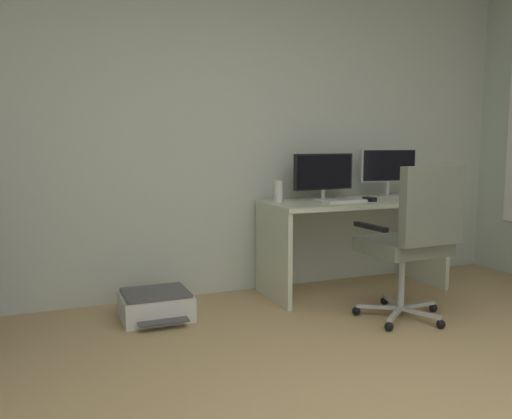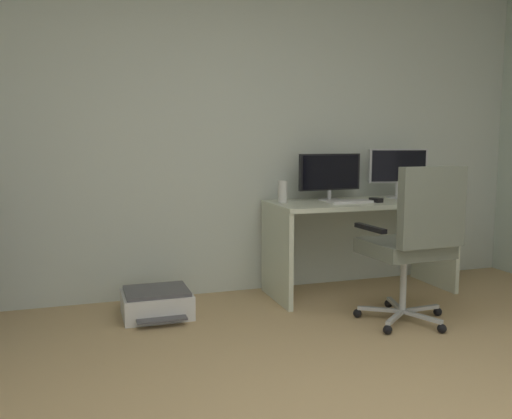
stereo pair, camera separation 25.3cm
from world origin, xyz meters
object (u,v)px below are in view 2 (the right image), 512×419
at_px(desk, 360,225).
at_px(monitor_secondary, 398,168).
at_px(keyboard, 350,202).
at_px(office_chair, 414,237).
at_px(computer_mouse, 376,200).
at_px(monitor_main, 330,174).
at_px(printer, 157,303).
at_px(desktop_speaker, 283,192).

distance_m(desk, monitor_secondary, 0.62).
relative_size(desk, keyboard, 4.30).
bearing_deg(office_chair, computer_mouse, 79.44).
distance_m(monitor_secondary, keyboard, 0.65).
relative_size(monitor_main, printer, 1.11).
relative_size(monitor_main, computer_mouse, 5.36).
height_order(keyboard, computer_mouse, computer_mouse).
bearing_deg(monitor_secondary, printer, -173.96).
distance_m(desk, office_chair, 0.83).
bearing_deg(office_chair, keyboard, 97.08).
relative_size(monitor_main, monitor_secondary, 1.06).
distance_m(desk, desktop_speaker, 0.70).
height_order(keyboard, printer, keyboard).
bearing_deg(computer_mouse, office_chair, -112.57).
bearing_deg(desktop_speaker, office_chair, -57.52).
bearing_deg(printer, monitor_secondary, 6.04).
bearing_deg(computer_mouse, monitor_secondary, 23.02).
relative_size(monitor_secondary, keyboard, 1.48).
xyz_separation_m(monitor_secondary, keyboard, (-0.56, -0.23, -0.24)).
bearing_deg(desk, computer_mouse, -60.33).
distance_m(monitor_main, office_chair, 1.02).
bearing_deg(monitor_secondary, monitor_main, -179.99).
relative_size(office_chair, printer, 2.19).
height_order(office_chair, printer, office_chair).
bearing_deg(office_chair, monitor_main, 99.03).
height_order(desktop_speaker, office_chair, office_chair).
distance_m(computer_mouse, desktop_speaker, 0.73).
relative_size(desktop_speaker, office_chair, 0.16).
distance_m(keyboard, office_chair, 0.74).
xyz_separation_m(office_chair, printer, (-1.57, 0.73, -0.50)).
xyz_separation_m(desk, printer, (-1.64, -0.09, -0.45)).
relative_size(desk, printer, 3.02).
height_order(monitor_secondary, keyboard, monitor_secondary).
bearing_deg(desktop_speaker, printer, -170.40).
distance_m(monitor_main, printer, 1.68).
bearing_deg(desktop_speaker, desk, -6.88).
relative_size(keyboard, computer_mouse, 3.40).
xyz_separation_m(keyboard, office_chair, (0.09, -0.72, -0.16)).
relative_size(desk, computer_mouse, 14.63).
relative_size(desk, monitor_main, 2.73).
relative_size(keyboard, printer, 0.70).
xyz_separation_m(computer_mouse, printer, (-1.71, 0.02, -0.67)).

